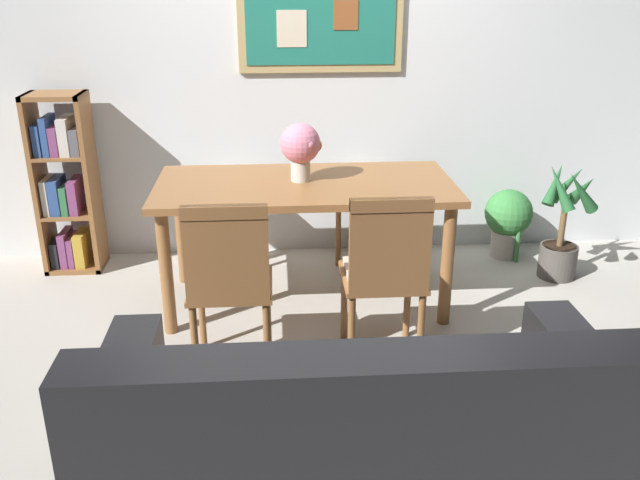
{
  "coord_description": "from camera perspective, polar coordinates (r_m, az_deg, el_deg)",
  "views": [
    {
      "loc": [
        -0.26,
        -3.25,
        1.85
      ],
      "look_at": [
        -0.04,
        -0.25,
        0.65
      ],
      "focal_mm": 37.81,
      "sensor_mm": 36.0,
      "label": 1
    }
  ],
  "objects": [
    {
      "name": "ground_plane",
      "position": [
        3.75,
        0.42,
        -7.84
      ],
      "size": [
        12.0,
        12.0,
        0.0
      ],
      "primitive_type": "plane",
      "color": "#B7B2A8"
    },
    {
      "name": "wall_back_with_painting",
      "position": [
        4.56,
        -0.8,
        14.85
      ],
      "size": [
        5.2,
        0.14,
        2.6
      ],
      "color": "silver",
      "rests_on": "ground_plane"
    },
    {
      "name": "dining_table",
      "position": [
        3.85,
        -1.27,
        3.55
      ],
      "size": [
        1.68,
        0.82,
        0.74
      ],
      "color": "brown",
      "rests_on": "ground_plane"
    },
    {
      "name": "dining_chair_far_right",
      "position": [
        4.64,
        3.4,
        5.26
      ],
      "size": [
        0.4,
        0.41,
        0.91
      ],
      "color": "brown",
      "rests_on": "ground_plane"
    },
    {
      "name": "dining_chair_near_left",
      "position": [
        3.18,
        -7.72,
        -2.87
      ],
      "size": [
        0.4,
        0.41,
        0.91
      ],
      "color": "brown",
      "rests_on": "ground_plane"
    },
    {
      "name": "dining_chair_far_left",
      "position": [
        4.61,
        -6.94,
        5.04
      ],
      "size": [
        0.4,
        0.41,
        0.91
      ],
      "color": "brown",
      "rests_on": "ground_plane"
    },
    {
      "name": "dining_chair_near_right",
      "position": [
        3.26,
        5.57,
        -2.17
      ],
      "size": [
        0.4,
        0.41,
        0.91
      ],
      "color": "brown",
      "rests_on": "ground_plane"
    },
    {
      "name": "leather_couch",
      "position": [
        2.45,
        3.36,
        -17.16
      ],
      "size": [
        1.8,
        0.84,
        0.84
      ],
      "color": "black",
      "rests_on": "ground_plane"
    },
    {
      "name": "bookshelf",
      "position": [
        4.65,
        -20.74,
        4.18
      ],
      "size": [
        0.36,
        0.28,
        1.16
      ],
      "color": "brown",
      "rests_on": "ground_plane"
    },
    {
      "name": "potted_ivy",
      "position": [
        4.8,
        15.63,
        1.72
      ],
      "size": [
        0.32,
        0.32,
        0.56
      ],
      "color": "#B2ADA3",
      "rests_on": "ground_plane"
    },
    {
      "name": "potted_palm",
      "position": [
        4.56,
        19.82,
        0.71
      ],
      "size": [
        0.35,
        0.36,
        0.77
      ],
      "color": "#4C4742",
      "rests_on": "ground_plane"
    },
    {
      "name": "flower_vase",
      "position": [
        3.81,
        -1.63,
        7.91
      ],
      "size": [
        0.24,
        0.23,
        0.33
      ],
      "color": "beige",
      "rests_on": "dining_table"
    }
  ]
}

